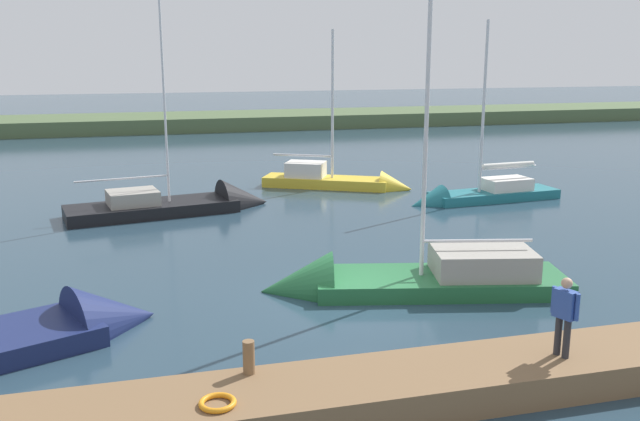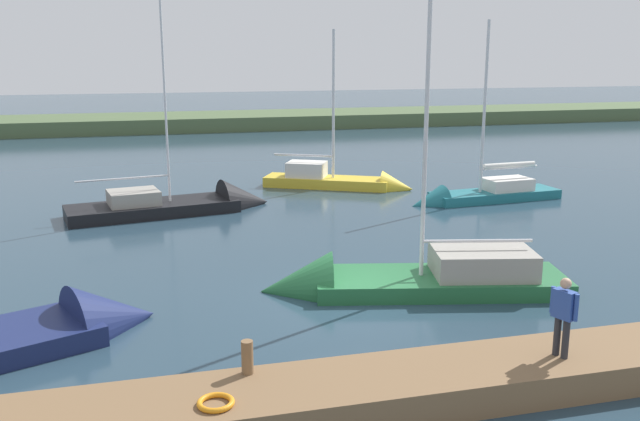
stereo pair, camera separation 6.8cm
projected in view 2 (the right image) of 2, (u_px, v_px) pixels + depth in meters
ground_plane at (351, 300)px, 18.81m from camera, size 200.00×200.00×0.00m
far_shoreline at (203, 128)px, 60.90m from camera, size 180.00×8.00×2.40m
dock_pier at (436, 383)px, 13.41m from camera, size 23.95×1.95×0.66m
mooring_post_far at (247, 357)px, 13.02m from camera, size 0.23×0.23×0.66m
life_ring_buoy at (216, 403)px, 11.90m from camera, size 0.66×0.66×0.10m
sailboat_inner_slip at (344, 184)px, 34.28m from camera, size 7.34×4.91×8.45m
sailboat_outer_mooring at (6, 345)px, 15.55m from camera, size 8.73×5.38×8.81m
sailboat_far_right at (192, 207)px, 29.33m from camera, size 8.82×3.78×10.42m
sailboat_mid_channel at (393, 285)px, 19.51m from camera, size 8.91×4.09×10.29m
sailboat_far_left at (477, 198)px, 31.20m from camera, size 7.37×2.31×8.82m
person_on_dock at (563, 312)px, 13.61m from camera, size 0.36×0.60×1.65m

